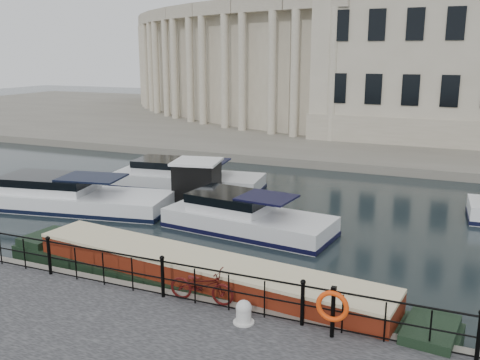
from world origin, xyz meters
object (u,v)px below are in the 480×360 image
(life_ring_post, at_px, (332,307))
(narrowboat, at_px, (201,284))
(mooring_bollard, at_px, (244,312))
(bicycle, at_px, (202,285))
(harbour_hut, at_px, (197,184))

(life_ring_post, relative_size, narrowboat, 0.09)
(mooring_bollard, distance_m, narrowboat, 3.05)
(bicycle, distance_m, harbour_hut, 11.80)
(mooring_bollard, height_order, life_ring_post, life_ring_post)
(harbour_hut, bearing_deg, life_ring_post, -61.09)
(bicycle, distance_m, mooring_bollard, 1.63)
(bicycle, relative_size, life_ring_post, 1.44)
(life_ring_post, xyz_separation_m, narrowboat, (-4.45, 1.86, -0.99))
(life_ring_post, distance_m, harbour_hut, 14.30)
(bicycle, xyz_separation_m, narrowboat, (-0.76, 1.38, -0.67))
(bicycle, relative_size, narrowboat, 0.13)
(mooring_bollard, xyz_separation_m, harbour_hut, (-7.08, 11.01, 0.12))
(mooring_bollard, bearing_deg, bicycle, 157.43)
(mooring_bollard, height_order, harbour_hut, harbour_hut)
(life_ring_post, height_order, narrowboat, life_ring_post)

